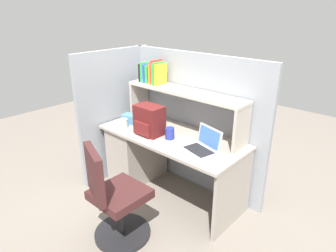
% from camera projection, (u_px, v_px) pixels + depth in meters
% --- Properties ---
extents(ground_plane, '(8.00, 8.00, 0.00)m').
position_uv_depth(ground_plane, '(171.00, 193.00, 3.40)').
color(ground_plane, slate).
extents(desk, '(1.60, 0.70, 0.73)m').
position_uv_depth(desk, '(146.00, 151.00, 3.49)').
color(desk, '#AAA093').
rests_on(desk, ground_plane).
extents(cubicle_partition_rear, '(1.84, 0.05, 1.55)m').
position_uv_depth(cubicle_partition_rear, '(193.00, 122.00, 3.37)').
color(cubicle_partition_rear, gray).
rests_on(cubicle_partition_rear, ground_plane).
extents(cubicle_partition_left, '(0.05, 1.06, 1.55)m').
position_uv_depth(cubicle_partition_left, '(116.00, 114.00, 3.60)').
color(cubicle_partition_left, gray).
rests_on(cubicle_partition_left, ground_plane).
extents(overhead_hutch, '(1.44, 0.28, 0.45)m').
position_uv_depth(overhead_hutch, '(184.00, 99.00, 3.13)').
color(overhead_hutch, '#B3A99C').
rests_on(overhead_hutch, desk).
extents(reference_books_on_shelf, '(0.30, 0.19, 0.27)m').
position_uv_depth(reference_books_on_shelf, '(153.00, 73.00, 3.33)').
color(reference_books_on_shelf, black).
rests_on(reference_books_on_shelf, overhead_hutch).
extents(laptop, '(0.36, 0.32, 0.22)m').
position_uv_depth(laptop, '(203.00, 146.00, 2.77)').
color(laptop, '#B7BABF').
rests_on(laptop, desk).
extents(backpack, '(0.30, 0.22, 0.31)m').
position_uv_depth(backpack, '(149.00, 120.00, 3.10)').
color(backpack, '#591919').
rests_on(backpack, desk).
extents(computer_mouse, '(0.08, 0.12, 0.03)m').
position_uv_depth(computer_mouse, '(187.00, 140.00, 2.97)').
color(computer_mouse, silver).
rests_on(computer_mouse, desk).
extents(paper_cup, '(0.08, 0.08, 0.11)m').
position_uv_depth(paper_cup, '(124.00, 124.00, 3.28)').
color(paper_cup, white).
rests_on(paper_cup, desk).
extents(tissue_box, '(0.24, 0.16, 0.10)m').
position_uv_depth(tissue_box, '(132.00, 119.00, 3.43)').
color(tissue_box, teal).
rests_on(tissue_box, desk).
extents(snack_canister, '(0.10, 0.10, 0.12)m').
position_uv_depth(snack_canister, '(170.00, 133.00, 3.02)').
color(snack_canister, navy).
rests_on(snack_canister, desk).
extents(office_chair, '(0.53, 0.55, 0.93)m').
position_uv_depth(office_chair, '(114.00, 201.00, 2.61)').
color(office_chair, black).
rests_on(office_chair, ground_plane).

